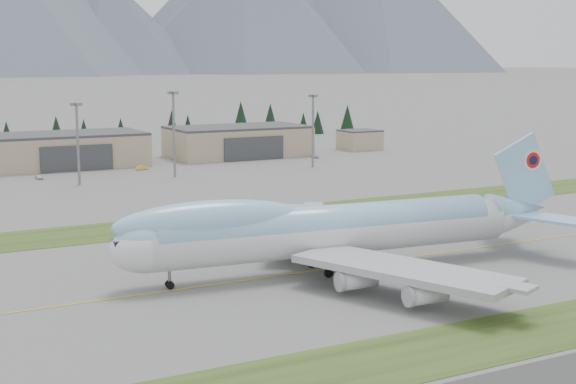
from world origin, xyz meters
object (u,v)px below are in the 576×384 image
service_vehicle_b (143,170)px  service_vehicle_c (315,158)px  hangar_right (238,141)px  boeing_747_freighter (330,229)px  hangar_center (67,150)px  service_vehicle_a (39,179)px

service_vehicle_b → service_vehicle_c: (63.23, 2.49, 0.00)m
hangar_right → service_vehicle_c: bearing=-37.2°
boeing_747_freighter → hangar_right: size_ratio=1.67×
hangar_right → service_vehicle_b: size_ratio=11.47×
hangar_center → service_vehicle_a: (-13.65, -24.64, -5.39)m
service_vehicle_c → service_vehicle_a: bearing=-161.9°
boeing_747_freighter → hangar_center: (-7.62, 151.28, -1.56)m
service_vehicle_c → boeing_747_freighter: bearing=-105.5°
service_vehicle_a → service_vehicle_c: size_ratio=0.91×
service_vehicle_a → service_vehicle_b: 32.81m
hangar_right → service_vehicle_b: 45.85m
hangar_right → service_vehicle_c: hangar_right is taller
hangar_right → boeing_747_freighter: bearing=-109.1°
boeing_747_freighter → hangar_right: 160.09m
service_vehicle_a → service_vehicle_c: 95.91m
hangar_right → service_vehicle_b: bearing=-155.1°
hangar_right → service_vehicle_b: hangar_right is taller
service_vehicle_a → service_vehicle_b: bearing=3.2°
service_vehicle_b → service_vehicle_c: 63.28m
boeing_747_freighter → service_vehicle_a: 128.60m
hangar_center → service_vehicle_a: 28.68m
boeing_747_freighter → hangar_right: (52.38, 151.28, -1.56)m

